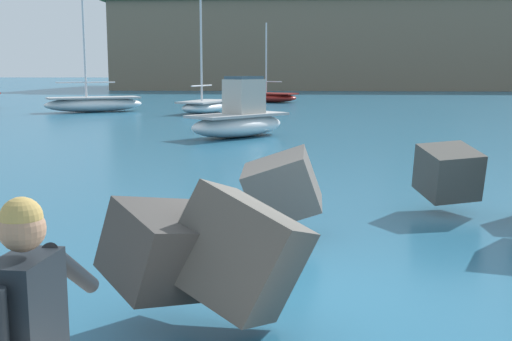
% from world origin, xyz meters
% --- Properties ---
extents(ground_plane, '(400.00, 400.00, 0.00)m').
position_xyz_m(ground_plane, '(0.00, 0.00, 0.00)').
color(ground_plane, '#235B7A').
extents(boat_near_centre, '(6.13, 4.56, 8.03)m').
position_xyz_m(boat_near_centre, '(-12.78, 31.17, 0.53)').
color(boat_near_centre, white).
rests_on(boat_near_centre, ground).
extents(boat_near_right, '(4.26, 4.50, 2.32)m').
position_xyz_m(boat_near_right, '(-2.52, 17.33, 0.71)').
color(boat_near_right, white).
rests_on(boat_near_right, ground).
extents(boat_mid_left, '(3.18, 4.79, 7.57)m').
position_xyz_m(boat_mid_left, '(-5.81, 30.29, 0.46)').
color(boat_mid_left, white).
rests_on(boat_mid_left, ground).
extents(boat_mid_right, '(5.02, 3.84, 6.21)m').
position_xyz_m(boat_mid_right, '(-2.52, 43.44, 0.43)').
color(boat_mid_right, maroon).
rests_on(boat_mid_right, ground).
extents(headland_bluff, '(76.63, 32.97, 12.10)m').
position_xyz_m(headland_bluff, '(13.76, 86.73, 6.07)').
color(headland_bluff, '#756651').
rests_on(headland_bluff, ground).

